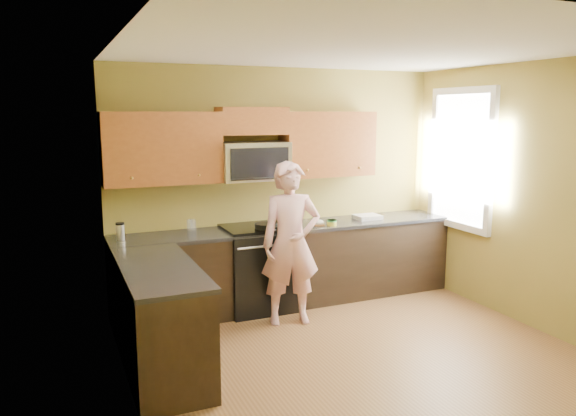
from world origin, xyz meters
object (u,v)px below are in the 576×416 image
microwave (254,180)px  woman (291,244)px  stove (258,268)px  travel_mug (121,241)px  butter_tub (332,226)px  frying_pan (266,228)px

microwave → woman: 0.90m
stove → travel_mug: 1.53m
butter_tub → travel_mug: travel_mug is taller
stove → microwave: microwave is taller
stove → microwave: size_ratio=1.25×
stove → woman: bearing=-72.4°
travel_mug → microwave: bearing=4.7°
frying_pan → butter_tub: (0.79, -0.03, -0.03)m
microwave → woman: woman is taller
frying_pan → woman: bearing=-85.3°
travel_mug → butter_tub: bearing=-4.3°
stove → microwave: (0.00, 0.12, 0.97)m
frying_pan → travel_mug: bearing=161.9°
stove → frying_pan: bearing=-72.1°
frying_pan → microwave: bearing=86.9°
stove → frying_pan: size_ratio=2.14×
woman → butter_tub: (0.67, 0.36, 0.07)m
woman → frying_pan: 0.42m
butter_tub → travel_mug: bearing=175.7°
microwave → travel_mug: bearing=-175.3°
butter_tub → stove: bearing=168.6°
frying_pan → butter_tub: 0.79m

